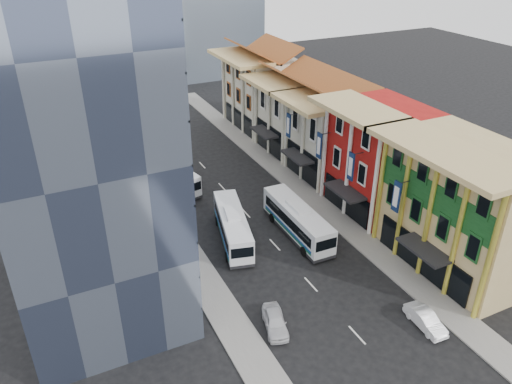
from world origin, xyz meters
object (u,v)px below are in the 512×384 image
office_tower (68,117)px  bus_right (298,220)px  bus_left_near (233,226)px  sedan_right (426,320)px  bus_left_far (171,174)px  sedan_left (275,321)px  shophouse_tan (464,208)px

office_tower → bus_right: 24.19m
bus_left_near → bus_right: size_ratio=0.95×
office_tower → bus_left_near: office_tower is taller
sedan_right → bus_right: bearing=101.8°
bus_left_far → sedan_left: bus_left_far is taller
office_tower → sedan_right: (22.50, -19.55, -14.33)m
bus_left_near → bus_right: bearing=-3.5°
shophouse_tan → bus_right: size_ratio=1.27×
sedan_right → sedan_left: bearing=158.2°
bus_left_near → sedan_left: (-2.06, -13.15, -0.99)m
shophouse_tan → bus_right: 15.92m
sedan_left → sedan_right: size_ratio=1.02×
shophouse_tan → sedan_right: 11.47m
shophouse_tan → sedan_left: bearing=-178.6°
bus_left_near → bus_right: 6.73m
shophouse_tan → bus_left_far: shophouse_tan is taller
office_tower → sedan_left: (11.50, -14.47, -14.30)m
bus_left_near → bus_right: bus_right is taller
sedan_left → sedan_right: bearing=-8.9°
bus_left_near → sedan_left: size_ratio=2.55×
bus_left_far → sedan_left: size_ratio=2.46×
shophouse_tan → sedan_right: (-8.50, -5.55, -5.33)m
office_tower → bus_left_near: (13.56, -1.31, -13.31)m
bus_right → sedan_left: size_ratio=2.67×
bus_left_near → sedan_right: size_ratio=2.61×
bus_left_near → office_tower: bearing=-171.9°
bus_left_near → sedan_right: (8.94, -18.24, -1.03)m
sedan_right → bus_left_near: bearing=119.1°
sedan_left → bus_right: bearing=68.7°
shophouse_tan → sedan_right: bearing=-146.8°
bus_left_near → sedan_left: bus_left_near is taller
office_tower → sedan_left: size_ratio=7.24×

